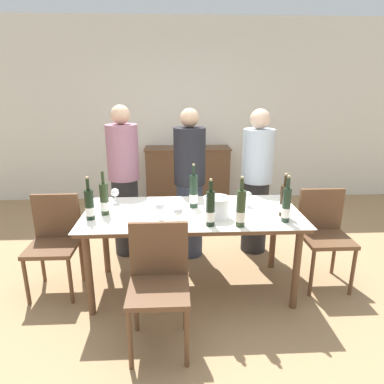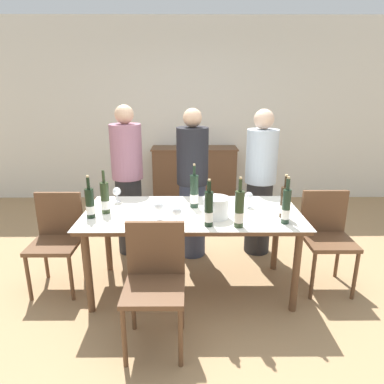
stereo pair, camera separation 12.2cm
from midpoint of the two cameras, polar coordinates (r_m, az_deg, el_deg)
name	(u,v)px [view 2 (the right image)]	position (r m, az deg, el deg)	size (l,w,h in m)	color
ground_plane	(192,287)	(3.33, 1.09, -15.61)	(12.00, 12.00, 0.00)	#A37F56
back_wall	(191,113)	(5.57, 0.46, 13.10)	(8.00, 0.10, 2.80)	silver
sideboard_cabinet	(194,175)	(5.44, 1.04, 2.80)	(1.32, 0.46, 0.89)	brown
dining_table	(192,219)	(3.01, 1.16, -4.59)	(1.88, 0.88, 0.76)	brown
ice_bucket	(216,207)	(2.84, 5.27, -2.50)	(0.22, 0.22, 0.17)	white
wine_bottle_0	(284,203)	(2.94, 16.27, -1.77)	(0.07, 0.07, 0.37)	#332314
wine_bottle_1	(194,192)	(3.05, 1.51, -0.07)	(0.08, 0.08, 0.40)	#1E3323
wine_bottle_2	(239,210)	(2.66, 9.19, -3.00)	(0.07, 0.07, 0.40)	#28381E
wine_bottle_3	(105,199)	(2.99, -13.16, -1.11)	(0.07, 0.07, 0.38)	#28381E
wine_bottle_4	(209,210)	(2.65, 4.12, -2.95)	(0.07, 0.07, 0.38)	black
wine_bottle_5	(286,207)	(2.81, 16.62, -2.42)	(0.07, 0.07, 0.38)	#1E3323
wine_bottle_6	(90,204)	(2.92, -15.50, -1.92)	(0.07, 0.07, 0.36)	black
wine_glass_0	(159,207)	(2.79, -4.31, -2.46)	(0.08, 0.08, 0.16)	white
wine_glass_1	(249,197)	(3.12, 10.55, -0.78)	(0.07, 0.07, 0.14)	white
wine_glass_2	(117,192)	(3.26, -11.39, 0.02)	(0.08, 0.08, 0.14)	white
wine_glass_3	(177,212)	(2.72, -1.31, -3.31)	(0.08, 0.08, 0.14)	white
chair_near_front	(155,276)	(2.48, -4.78, -13.79)	(0.42, 0.42, 0.89)	brown
chair_right_end	(326,232)	(3.41, 22.44, -6.18)	(0.42, 0.42, 0.89)	brown
chair_left_end	(57,234)	(3.36, -20.58, -6.59)	(0.42, 0.42, 0.88)	brown
person_host	(128,182)	(3.74, -9.71, 1.67)	(0.33, 0.33, 1.63)	#262628
person_guest_left	(192,185)	(3.62, 1.04, 1.12)	(0.33, 0.33, 1.60)	#383F56
person_guest_right	(260,184)	(3.78, 12.18, 1.33)	(0.33, 0.33, 1.58)	#262628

